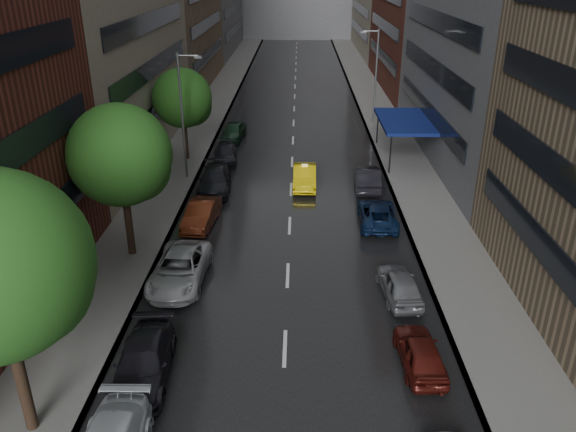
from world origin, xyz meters
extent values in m
cube|color=black|center=(0.00, 50.00, 0.01)|extent=(14.00, 140.00, 0.01)
cube|color=gray|center=(-9.00, 50.00, 0.07)|extent=(4.00, 140.00, 0.15)
cube|color=gray|center=(9.00, 50.00, 0.07)|extent=(4.00, 140.00, 0.15)
cube|color=slate|center=(15.00, 36.00, 12.00)|extent=(8.00, 28.00, 24.00)
cylinder|color=#382619|center=(-8.60, 5.34, 2.61)|extent=(0.40, 0.40, 5.21)
cylinder|color=#382619|center=(-8.60, 18.01, 2.32)|extent=(0.40, 0.40, 4.64)
sphere|color=#1E5116|center=(-8.60, 18.01, 5.80)|extent=(5.30, 5.30, 5.30)
cylinder|color=#382619|center=(-8.60, 34.31, 2.03)|extent=(0.40, 0.40, 4.06)
sphere|color=#1E5116|center=(-8.60, 34.31, 5.08)|extent=(4.64, 4.64, 4.64)
imported|color=yellow|center=(0.96, 28.61, 0.76)|extent=(1.65, 4.62, 1.52)
imported|color=black|center=(-5.40, 8.12, 0.72)|extent=(2.30, 5.08, 1.44)
imported|color=#A4A5AA|center=(-5.40, 15.24, 0.77)|extent=(2.71, 5.58, 1.53)
imported|color=#501F10|center=(-5.40, 21.97, 0.74)|extent=(2.00, 4.61, 1.48)
imported|color=black|center=(-5.40, 27.79, 0.78)|extent=(2.55, 5.49, 1.55)
imported|color=black|center=(-5.40, 33.95, 0.66)|extent=(2.29, 4.70, 1.32)
imported|color=#153020|center=(-5.40, 40.23, 0.77)|extent=(2.25, 4.70, 1.55)
imported|color=#511510|center=(5.40, 8.99, 0.67)|extent=(1.76, 3.99, 1.33)
imported|color=slate|center=(5.40, 14.09, 0.70)|extent=(1.99, 4.21, 1.39)
imported|color=#0D1D3D|center=(5.40, 22.36, 0.68)|extent=(2.43, 4.97, 1.36)
imported|color=black|center=(5.40, 28.35, 0.80)|extent=(1.89, 4.91, 1.59)
cylinder|color=gray|center=(-7.80, 30.00, 4.65)|extent=(0.18, 0.18, 9.00)
cube|color=gray|center=(-6.40, 30.00, 8.85)|extent=(0.50, 0.22, 0.16)
cylinder|color=gray|center=(7.80, 45.00, 4.65)|extent=(0.18, 0.18, 9.00)
cube|color=gray|center=(6.40, 45.00, 8.85)|extent=(0.50, 0.22, 0.16)
cube|color=navy|center=(9.00, 35.00, 3.15)|extent=(4.00, 8.00, 0.25)
cylinder|color=black|center=(7.40, 31.20, 1.65)|extent=(0.12, 0.12, 3.00)
cylinder|color=black|center=(7.40, 38.80, 1.65)|extent=(0.12, 0.12, 3.00)
camera|label=1|loc=(0.51, -9.11, 14.80)|focal=35.00mm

